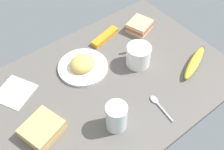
{
  "coord_description": "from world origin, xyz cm",
  "views": [
    {
      "loc": [
        -38.18,
        -49.37,
        79.95
      ],
      "look_at": [
        0.0,
        0.0,
        5.0
      ],
      "focal_mm": 42.1,
      "sensor_mm": 36.0,
      "label": 1
    }
  ],
  "objects_px": {
    "coffee_mug_black": "(138,55)",
    "snack_bar": "(105,37)",
    "plate_of_food": "(83,65)",
    "spoon": "(158,104)",
    "sandwich_side": "(42,129)",
    "paper_napkin": "(15,92)",
    "banana": "(195,62)",
    "sandwich_main": "(139,26)",
    "glass_of_milk": "(116,118)"
  },
  "relations": [
    {
      "from": "coffee_mug_black",
      "to": "snack_bar",
      "type": "relative_size",
      "value": 0.84
    },
    {
      "from": "coffee_mug_black",
      "to": "snack_bar",
      "type": "bearing_deg",
      "value": 94.75
    },
    {
      "from": "plate_of_food",
      "to": "spoon",
      "type": "relative_size",
      "value": 1.58
    },
    {
      "from": "sandwich_side",
      "to": "paper_napkin",
      "type": "bearing_deg",
      "value": 91.67
    },
    {
      "from": "banana",
      "to": "spoon",
      "type": "xyz_separation_m",
      "value": [
        -0.24,
        -0.05,
        -0.01
      ]
    },
    {
      "from": "coffee_mug_black",
      "to": "sandwich_side",
      "type": "xyz_separation_m",
      "value": [
        -0.45,
        -0.04,
        -0.02
      ]
    },
    {
      "from": "snack_bar",
      "to": "plate_of_food",
      "type": "bearing_deg",
      "value": -166.53
    },
    {
      "from": "plate_of_food",
      "to": "banana",
      "type": "distance_m",
      "value": 0.44
    },
    {
      "from": "spoon",
      "to": "snack_bar",
      "type": "height_order",
      "value": "snack_bar"
    },
    {
      "from": "sandwich_side",
      "to": "sandwich_main",
      "type": "bearing_deg",
      "value": 18.14
    },
    {
      "from": "plate_of_food",
      "to": "sandwich_main",
      "type": "xyz_separation_m",
      "value": [
        0.33,
        0.04,
        0.01
      ]
    },
    {
      "from": "plate_of_food",
      "to": "sandwich_side",
      "type": "distance_m",
      "value": 0.3
    },
    {
      "from": "plate_of_food",
      "to": "paper_napkin",
      "type": "bearing_deg",
      "value": 168.52
    },
    {
      "from": "sandwich_side",
      "to": "coffee_mug_black",
      "type": "bearing_deg",
      "value": 5.58
    },
    {
      "from": "sandwich_main",
      "to": "spoon",
      "type": "distance_m",
      "value": 0.41
    },
    {
      "from": "sandwich_side",
      "to": "paper_napkin",
      "type": "distance_m",
      "value": 0.21
    },
    {
      "from": "sandwich_main",
      "to": "sandwich_side",
      "type": "distance_m",
      "value": 0.62
    },
    {
      "from": "coffee_mug_black",
      "to": "sandwich_main",
      "type": "bearing_deg",
      "value": 46.77
    },
    {
      "from": "sandwich_main",
      "to": "paper_napkin",
      "type": "bearing_deg",
      "value": 178.35
    },
    {
      "from": "glass_of_milk",
      "to": "snack_bar",
      "type": "bearing_deg",
      "value": 58.21
    },
    {
      "from": "spoon",
      "to": "paper_napkin",
      "type": "xyz_separation_m",
      "value": [
        -0.38,
        0.36,
        -0.0
      ]
    },
    {
      "from": "coffee_mug_black",
      "to": "spoon",
      "type": "distance_m",
      "value": 0.21
    },
    {
      "from": "sandwich_side",
      "to": "snack_bar",
      "type": "xyz_separation_m",
      "value": [
        0.43,
        0.24,
        -0.01
      ]
    },
    {
      "from": "spoon",
      "to": "sandwich_main",
      "type": "bearing_deg",
      "value": 57.99
    },
    {
      "from": "coffee_mug_black",
      "to": "sandwich_side",
      "type": "relative_size",
      "value": 0.84
    },
    {
      "from": "plate_of_food",
      "to": "glass_of_milk",
      "type": "bearing_deg",
      "value": -100.85
    },
    {
      "from": "spoon",
      "to": "paper_napkin",
      "type": "bearing_deg",
      "value": 136.31
    },
    {
      "from": "spoon",
      "to": "sandwich_side",
      "type": "bearing_deg",
      "value": 157.8
    },
    {
      "from": "spoon",
      "to": "paper_napkin",
      "type": "height_order",
      "value": "spoon"
    },
    {
      "from": "sandwich_main",
      "to": "banana",
      "type": "relative_size",
      "value": 0.61
    },
    {
      "from": "sandwich_main",
      "to": "paper_napkin",
      "type": "relative_size",
      "value": 0.97
    },
    {
      "from": "coffee_mug_black",
      "to": "paper_napkin",
      "type": "bearing_deg",
      "value": 159.92
    },
    {
      "from": "sandwich_side",
      "to": "glass_of_milk",
      "type": "xyz_separation_m",
      "value": [
        0.2,
        -0.12,
        0.02
      ]
    },
    {
      "from": "coffee_mug_black",
      "to": "sandwich_side",
      "type": "distance_m",
      "value": 0.45
    },
    {
      "from": "banana",
      "to": "snack_bar",
      "type": "bearing_deg",
      "value": 118.22
    },
    {
      "from": "plate_of_food",
      "to": "glass_of_milk",
      "type": "xyz_separation_m",
      "value": [
        -0.05,
        -0.28,
        0.03
      ]
    },
    {
      "from": "coffee_mug_black",
      "to": "spoon",
      "type": "height_order",
      "value": "coffee_mug_black"
    },
    {
      "from": "sandwich_side",
      "to": "snack_bar",
      "type": "height_order",
      "value": "sandwich_side"
    },
    {
      "from": "sandwich_side",
      "to": "banana",
      "type": "xyz_separation_m",
      "value": [
        0.61,
        -0.1,
        -0.0
      ]
    },
    {
      "from": "paper_napkin",
      "to": "snack_bar",
      "type": "bearing_deg",
      "value": 4.09
    },
    {
      "from": "plate_of_food",
      "to": "paper_napkin",
      "type": "relative_size",
      "value": 1.6
    },
    {
      "from": "sandwich_side",
      "to": "spoon",
      "type": "distance_m",
      "value": 0.4
    },
    {
      "from": "coffee_mug_black",
      "to": "banana",
      "type": "height_order",
      "value": "coffee_mug_black"
    },
    {
      "from": "sandwich_main",
      "to": "glass_of_milk",
      "type": "height_order",
      "value": "glass_of_milk"
    },
    {
      "from": "banana",
      "to": "glass_of_milk",
      "type": "bearing_deg",
      "value": -177.14
    },
    {
      "from": "plate_of_food",
      "to": "spoon",
      "type": "bearing_deg",
      "value": -69.77
    },
    {
      "from": "sandwich_side",
      "to": "snack_bar",
      "type": "relative_size",
      "value": 1.0
    },
    {
      "from": "plate_of_food",
      "to": "sandwich_side",
      "type": "xyz_separation_m",
      "value": [
        -0.26,
        -0.16,
        0.01
      ]
    },
    {
      "from": "glass_of_milk",
      "to": "coffee_mug_black",
      "type": "bearing_deg",
      "value": 34.63
    },
    {
      "from": "glass_of_milk",
      "to": "paper_napkin",
      "type": "height_order",
      "value": "glass_of_milk"
    }
  ]
}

